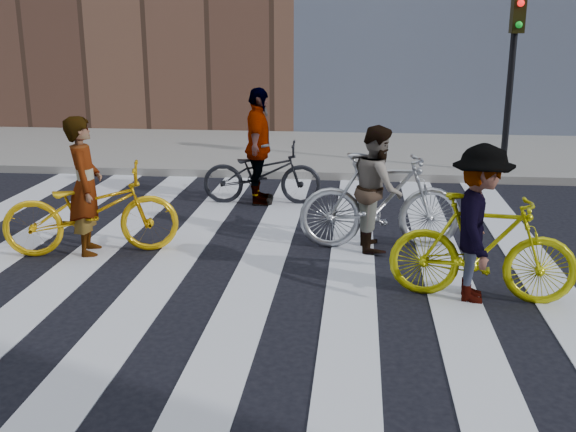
% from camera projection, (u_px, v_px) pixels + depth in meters
% --- Properties ---
extents(ground, '(100.00, 100.00, 0.00)m').
position_uv_depth(ground, '(212.00, 271.00, 7.99)').
color(ground, black).
rests_on(ground, ground).
extents(sidewalk_far, '(100.00, 5.00, 0.15)m').
position_uv_depth(sidewalk_far, '(283.00, 152.00, 15.15)').
color(sidewalk_far, gray).
rests_on(sidewalk_far, ground).
extents(zebra_crosswalk, '(8.25, 10.00, 0.01)m').
position_uv_depth(zebra_crosswalk, '(212.00, 270.00, 7.99)').
color(zebra_crosswalk, silver).
rests_on(zebra_crosswalk, ground).
extents(traffic_signal, '(0.22, 0.42, 3.33)m').
position_uv_depth(traffic_signal, '(513.00, 56.00, 12.02)').
color(traffic_signal, black).
rests_on(traffic_signal, ground).
extents(bike_yellow_left, '(2.28, 1.32, 1.13)m').
position_uv_depth(bike_yellow_left, '(91.00, 210.00, 8.47)').
color(bike_yellow_left, '#E5AC0C').
rests_on(bike_yellow_left, ground).
extents(bike_silver_mid, '(2.15, 0.82, 1.26)m').
position_uv_depth(bike_silver_mid, '(381.00, 201.00, 8.66)').
color(bike_silver_mid, '#A9ACB3').
rests_on(bike_silver_mid, ground).
extents(bike_yellow_right, '(1.97, 0.78, 1.15)m').
position_uv_depth(bike_yellow_right, '(482.00, 248.00, 7.01)').
color(bike_yellow_right, '#C3C20A').
rests_on(bike_yellow_right, ground).
extents(bike_dark_rear, '(1.95, 0.78, 1.01)m').
position_uv_depth(bike_dark_rear, '(262.00, 173.00, 10.90)').
color(bike_dark_rear, black).
rests_on(bike_dark_rear, ground).
extents(rider_left, '(0.58, 0.73, 1.75)m').
position_uv_depth(rider_left, '(85.00, 186.00, 8.40)').
color(rider_left, slate).
rests_on(rider_left, ground).
extents(rider_mid, '(0.69, 0.84, 1.61)m').
position_uv_depth(rider_mid, '(377.00, 188.00, 8.62)').
color(rider_mid, slate).
rests_on(rider_mid, ground).
extents(rider_right, '(0.75, 1.15, 1.67)m').
position_uv_depth(rider_right, '(479.00, 224.00, 6.95)').
color(rider_right, slate).
rests_on(rider_right, ground).
extents(rider_rear, '(0.52, 1.12, 1.88)m').
position_uv_depth(rider_rear, '(259.00, 147.00, 10.78)').
color(rider_rear, slate).
rests_on(rider_rear, ground).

